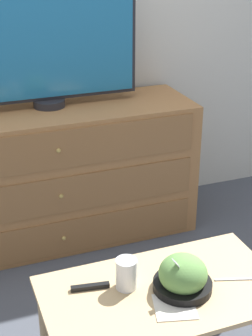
{
  "coord_description": "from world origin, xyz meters",
  "views": [
    {
      "loc": [
        -0.45,
        -2.93,
        1.69
      ],
      "look_at": [
        0.2,
        -1.21,
        0.84
      ],
      "focal_mm": 55.0,
      "sensor_mm": 36.0,
      "label": 1
    }
  ],
  "objects": [
    {
      "name": "ground_plane",
      "position": [
        0.0,
        0.0,
        0.0
      ],
      "size": [
        12.0,
        12.0,
        0.0
      ],
      "primitive_type": "plane",
      "color": "#474C56"
    },
    {
      "name": "wall_back",
      "position": [
        0.0,
        0.03,
        1.3
      ],
      "size": [
        12.0,
        0.05,
        2.6
      ],
      "color": "silver",
      "rests_on": "ground_plane"
    },
    {
      "name": "dresser",
      "position": [
        0.08,
        -0.28,
        0.4
      ],
      "size": [
        1.67,
        0.52,
        0.79
      ],
      "color": "#9E6B3D",
      "rests_on": "ground_plane"
    },
    {
      "name": "tv",
      "position": [
        0.11,
        -0.21,
        1.14
      ],
      "size": [
        1.01,
        0.17,
        0.67
      ],
      "color": "#232328",
      "rests_on": "dresser"
    },
    {
      "name": "coffee_table",
      "position": [
        0.21,
        -1.55,
        0.41
      ],
      "size": [
        0.89,
        0.5,
        0.49
      ],
      "color": "tan",
      "rests_on": "ground_plane"
    },
    {
      "name": "takeout_bowl",
      "position": [
        0.28,
        -1.57,
        0.55
      ],
      "size": [
        0.22,
        0.22,
        0.16
      ],
      "color": "black",
      "rests_on": "coffee_table"
    },
    {
      "name": "drink_cup",
      "position": [
        0.09,
        -1.49,
        0.54
      ],
      "size": [
        0.08,
        0.08,
        0.12
      ],
      "color": "beige",
      "rests_on": "coffee_table"
    },
    {
      "name": "napkin",
      "position": [
        0.21,
        -1.65,
        0.49
      ],
      "size": [
        0.18,
        0.18,
        0.0
      ],
      "color": "silver",
      "rests_on": "coffee_table"
    },
    {
      "name": "knife",
      "position": [
        0.51,
        -1.6,
        0.49
      ],
      "size": [
        0.18,
        0.07,
        0.01
      ],
      "color": "silver",
      "rests_on": "coffee_table"
    },
    {
      "name": "remote_control",
      "position": [
        -0.04,
        -1.45,
        0.5
      ],
      "size": [
        0.14,
        0.04,
        0.02
      ],
      "color": "black",
      "rests_on": "coffee_table"
    }
  ]
}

